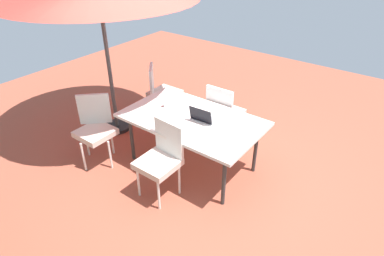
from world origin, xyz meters
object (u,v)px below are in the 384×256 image
object	(u,v)px
chair_north	(161,157)
chair_southeast	(161,90)
laptop	(203,118)
cup	(166,103)
dining_table	(192,121)
chair_northeast	(95,127)
chair_south	(224,111)

from	to	relation	value
chair_north	chair_southeast	distance (m)	1.89
laptop	cup	bearing A→B (deg)	-3.37
dining_table	chair_southeast	world-z (taller)	chair_southeast
chair_north	chair_southeast	xyz separation A→B (m)	(1.25, -1.41, 0.00)
chair_southeast	cup	distance (m)	1.05
dining_table	chair_northeast	bearing A→B (deg)	31.08
laptop	cup	size ratio (longest dim) A/B	2.86
cup	chair_south	bearing A→B (deg)	-125.52
chair_southeast	chair_south	size ratio (longest dim) A/B	1.00
chair_north	chair_northeast	xyz separation A→B (m)	(1.20, 0.02, 0.00)
chair_southeast	cup	bearing A→B (deg)	-174.01
dining_table	chair_northeast	distance (m)	1.36
dining_table	chair_northeast	world-z (taller)	chair_northeast
chair_southeast	cup	world-z (taller)	chair_southeast
chair_southeast	laptop	size ratio (longest dim) A/B	2.93
chair_north	chair_south	distance (m)	1.43
chair_northeast	cup	world-z (taller)	chair_northeast
chair_north	cup	world-z (taller)	chair_north
dining_table	chair_south	world-z (taller)	chair_south
dining_table	chair_north	distance (m)	0.70
dining_table	laptop	distance (m)	0.19
chair_northeast	laptop	bearing A→B (deg)	-15.44
chair_southeast	cup	xyz separation A→B (m)	(-0.73, 0.70, 0.27)
laptop	chair_north	bearing A→B (deg)	77.36
dining_table	chair_north	xyz separation A→B (m)	(-0.04, 0.68, -0.16)
chair_northeast	chair_south	bearing A→B (deg)	6.05
chair_north	cup	xyz separation A→B (m)	(0.52, -0.71, 0.27)
chair_southeast	chair_south	bearing A→B (deg)	-129.05
dining_table	chair_northeast	size ratio (longest dim) A/B	1.88
cup	chair_northeast	bearing A→B (deg)	47.05
laptop	cup	distance (m)	0.64
chair_south	laptop	world-z (taller)	laptop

